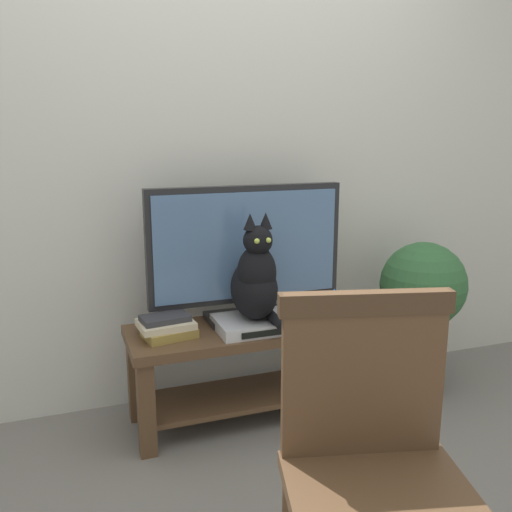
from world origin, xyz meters
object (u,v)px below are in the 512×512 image
Objects in this scene: wooden_chair at (376,455)px; book_stack at (167,327)px; tv at (246,250)px; media_box at (254,324)px; potted_plant at (422,299)px; cat at (256,280)px; tv_stand at (252,354)px.

wooden_chair reaches higher than book_stack.
book_stack is at bearing 103.62° from wooden_chair.
tv is 2.69× the size of media_box.
media_box is 0.92m from potted_plant.
media_box is 1.35× the size of book_stack.
tv reaches higher than media_box.
cat is at bearing -93.84° from tv.
tv_stand is 3.33× the size of media_box.
tv is 0.19m from cat.
media_box is 0.21m from cat.
cat is at bearing -86.45° from media_box.
media_box is at bearing -178.64° from potted_plant.
media_box reaches higher than tv_stand.
tv is 0.34m from media_box.
tv reaches higher than wooden_chair.
media_box is 0.39m from book_stack.
media_box is at bearing -101.43° from tv_stand.
media_box is 0.43× the size of potted_plant.
book_stack is (-0.39, 0.05, 0.02)m from media_box.
wooden_chair is 1.57m from potted_plant.
cat is (-0.01, -0.16, -0.10)m from tv.
book_stack is at bearing -178.35° from tv_stand.
wooden_chair is 1.18× the size of potted_plant.
wooden_chair is (-0.09, -1.18, 0.06)m from media_box.
cat is (0.00, -0.02, 0.21)m from media_box.
tv reaches higher than book_stack.
wooden_chair is at bearing -94.55° from tv.
cat is 1.91× the size of book_stack.
media_box is at bearing -94.69° from tv.
tv is 0.51m from book_stack.
tv_stand is at bearing 81.85° from cat.
tv is at bearing 86.16° from cat.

